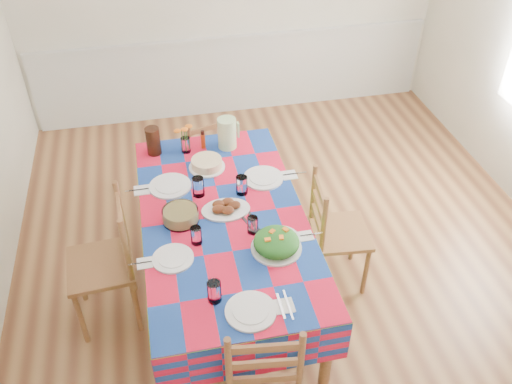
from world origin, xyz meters
TOP-DOWN VIEW (x-y plane):
  - room at (0.00, 0.00)m, footprint 4.58×5.08m
  - wainscot at (0.00, 2.48)m, footprint 4.41×0.06m
  - dining_table at (-0.58, -0.29)m, footprint 1.12×2.08m
  - setting_near_head at (-0.63, -1.09)m, footprint 0.48×0.32m
  - setting_left_near at (-0.91, -0.59)m, footprint 0.48×0.28m
  - setting_left_far at (-0.85, 0.06)m, footprint 0.56×0.33m
  - setting_right_near at (-0.31, -0.57)m, footprint 0.48×0.28m
  - setting_right_far at (-0.28, 0.01)m, footprint 0.56×0.33m
  - meat_platter at (-0.56, -0.24)m, footprint 0.34×0.24m
  - salad_platter at (-0.31, -0.68)m, footprint 0.33×0.33m
  - pasta_bowl at (-0.87, -0.28)m, footprint 0.25×0.25m
  - cake at (-0.61, 0.29)m, footprint 0.28×0.28m
  - serving_utensils at (-0.42, -0.38)m, footprint 0.13×0.30m
  - flower_vase at (-0.75, 0.54)m, footprint 0.15×0.12m
  - hot_sauce at (-0.60, 0.57)m, footprint 0.04×0.04m
  - green_pitcher at (-0.41, 0.54)m, footprint 0.15×0.15m
  - tea_pitcher at (-0.99, 0.57)m, footprint 0.11×0.11m
  - name_card at (-0.56, -1.27)m, footprint 0.08×0.02m
  - chair_far at (-0.57, 1.03)m, footprint 0.47×0.46m
  - chair_left at (-1.41, -0.29)m, footprint 0.47×0.50m
  - chair_right at (0.25, -0.29)m, footprint 0.46×0.47m

SIDE VIEW (x-z plane):
  - chair_far at x=-0.57m, z-range -0.01..0.85m
  - chair_right at x=0.25m, z-range -0.01..0.98m
  - wainscot at x=0.00m, z-range 0.03..0.95m
  - chair_left at x=-1.41m, z-range -0.01..1.05m
  - dining_table at x=-0.58m, z-range 0.31..1.12m
  - serving_utensils at x=-0.42m, z-range 0.81..0.82m
  - name_card at x=-0.56m, z-range 0.81..0.83m
  - meat_platter at x=-0.56m, z-range 0.80..0.87m
  - setting_right_near at x=-0.31m, z-range 0.78..0.90m
  - setting_left_near at x=-0.91m, z-range 0.77..0.90m
  - setting_near_head at x=-0.63m, z-range 0.77..0.91m
  - setting_right_far at x=-0.28m, z-range 0.77..0.91m
  - setting_left_far at x=-0.85m, z-range 0.77..0.92m
  - cake at x=-0.61m, z-range 0.81..0.88m
  - pasta_bowl at x=-0.87m, z-range 0.81..0.90m
  - salad_platter at x=-0.31m, z-range 0.79..0.93m
  - hot_sauce at x=-0.60m, z-range 0.81..0.97m
  - flower_vase at x=-0.75m, z-range 0.79..1.03m
  - tea_pitcher at x=-0.99m, z-range 0.81..1.04m
  - green_pitcher at x=-0.41m, z-range 0.81..1.06m
  - room at x=0.00m, z-range -0.04..2.74m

